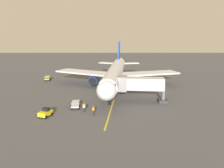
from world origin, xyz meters
name	(u,v)px	position (x,y,z in m)	size (l,w,h in m)	color
ground_plane	(113,87)	(0.00, 0.00, 0.00)	(220.00, 220.00, 0.00)	#4C4C4F
apron_lead_in_line	(115,95)	(-0.44, 7.63, 0.01)	(0.24, 40.00, 0.01)	yellow
airplane	(115,73)	(-0.47, 1.35, 4.00)	(34.63, 40.35, 11.50)	silver
jet_bridge	(136,84)	(-4.67, 13.12, 3.76)	(11.51, 3.94, 5.40)	#B7B7BC
ground_crew_marshaller	(84,108)	(5.50, 19.62, 0.89)	(0.45, 0.34, 1.71)	#23232D
ground_crew_wing_walker	(109,91)	(1.08, 7.90, 0.89)	(0.46, 0.36, 1.71)	#23232D
ground_crew_loader	(93,110)	(3.68, 21.18, 0.89)	(0.41, 0.47, 1.71)	#23232D
baggage_cart_near_nose	(47,78)	(19.97, -8.46, 0.66)	(1.74, 2.71, 1.27)	yellow
baggage_cart_portside	(76,105)	(7.41, 17.26, 0.66)	(1.66, 2.67, 1.27)	white
tug_starboard_side	(45,113)	(11.90, 21.79, 0.70)	(2.20, 2.67, 1.50)	yellow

